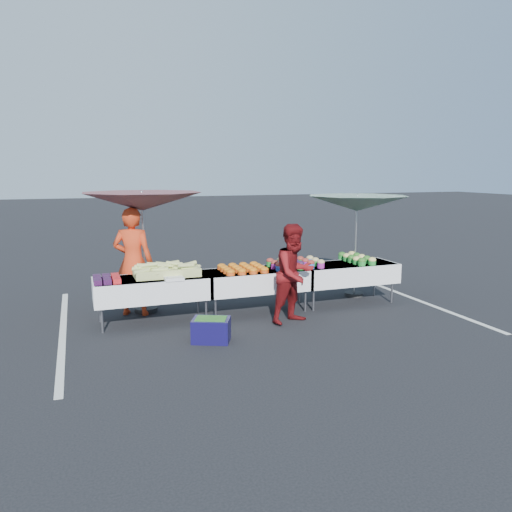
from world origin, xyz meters
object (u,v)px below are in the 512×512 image
object	(u,v)px
customer	(295,274)
storage_bin	(211,329)
umbrella_right	(357,204)
table_right	(346,272)
table_center	(256,279)
vendor	(133,262)
umbrella_left	(142,202)
table_left	(152,288)

from	to	relation	value
customer	storage_bin	distance (m)	1.71
umbrella_right	table_right	bearing A→B (deg)	-136.63
table_center	umbrella_right	xyz separation A→B (m)	(2.22, 0.40, 1.24)
vendor	umbrella_right	xyz separation A→B (m)	(4.26, -0.15, 0.89)
vendor	umbrella_left	xyz separation A→B (m)	(0.21, 0.13, 1.00)
vendor	umbrella_left	bearing A→B (deg)	-124.45
table_center	table_right	size ratio (longest dim) A/B	1.00
customer	table_left	bearing A→B (deg)	141.04
table_left	table_center	xyz separation A→B (m)	(1.80, 0.00, 0.00)
table_left	customer	size ratio (longest dim) A/B	1.14
table_left	umbrella_right	distance (m)	4.23
table_left	table_center	distance (m)	1.80
table_center	umbrella_right	bearing A→B (deg)	10.20
table_center	umbrella_left	world-z (taller)	umbrella_left
table_center	customer	size ratio (longest dim) A/B	1.14
table_center	vendor	world-z (taller)	vendor
umbrella_left	umbrella_right	world-z (taller)	umbrella_left
table_right	storage_bin	distance (m)	3.22
vendor	table_center	bearing A→B (deg)	-171.32
customer	vendor	bearing A→B (deg)	131.92
customer	storage_bin	xyz separation A→B (m)	(-1.53, -0.45, -0.63)
table_left	storage_bin	world-z (taller)	table_left
vendor	storage_bin	world-z (taller)	vendor
umbrella_left	umbrella_right	bearing A→B (deg)	-3.91
umbrella_left	customer	bearing A→B (deg)	-33.53
umbrella_left	table_right	bearing A→B (deg)	-10.57
table_center	storage_bin	world-z (taller)	table_center
vendor	umbrella_left	distance (m)	1.02
table_right	umbrella_left	bearing A→B (deg)	169.43
customer	umbrella_right	size ratio (longest dim) A/B	0.78
table_right	umbrella_right	bearing A→B (deg)	43.37
umbrella_left	table_left	bearing A→B (deg)	-87.60
storage_bin	vendor	bearing A→B (deg)	140.51
table_right	customer	bearing A→B (deg)	-150.92
table_left	storage_bin	bearing A→B (deg)	-62.05
customer	umbrella_left	world-z (taller)	umbrella_left
storage_bin	umbrella_right	bearing A→B (deg)	49.98
table_center	customer	distance (m)	0.91
table_center	umbrella_right	size ratio (longest dim) A/B	0.89
customer	umbrella_right	bearing A→B (deg)	13.74
table_left	umbrella_right	bearing A→B (deg)	5.68
table_center	table_right	world-z (taller)	same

